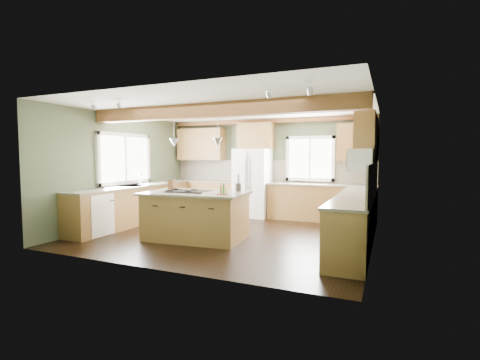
% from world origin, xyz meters
% --- Properties ---
extents(floor, '(5.60, 5.60, 0.00)m').
position_xyz_m(floor, '(0.00, 0.00, 0.00)').
color(floor, black).
rests_on(floor, ground).
extents(ceiling, '(5.60, 5.60, 0.00)m').
position_xyz_m(ceiling, '(0.00, 0.00, 2.60)').
color(ceiling, silver).
rests_on(ceiling, wall_back).
extents(wall_back, '(5.60, 0.00, 5.60)m').
position_xyz_m(wall_back, '(0.00, 2.50, 1.30)').
color(wall_back, '#424C36').
rests_on(wall_back, ground).
extents(wall_left, '(0.00, 5.00, 5.00)m').
position_xyz_m(wall_left, '(-2.80, 0.00, 1.30)').
color(wall_left, '#424C36').
rests_on(wall_left, ground).
extents(wall_right, '(0.00, 5.00, 5.00)m').
position_xyz_m(wall_right, '(2.80, 0.00, 1.30)').
color(wall_right, '#424C36').
rests_on(wall_right, ground).
extents(ceiling_beam, '(5.55, 0.26, 0.26)m').
position_xyz_m(ceiling_beam, '(0.00, -0.66, 2.47)').
color(ceiling_beam, brown).
rests_on(ceiling_beam, ceiling).
extents(soffit_trim, '(5.55, 0.20, 0.10)m').
position_xyz_m(soffit_trim, '(0.00, 2.40, 2.54)').
color(soffit_trim, brown).
rests_on(soffit_trim, ceiling).
extents(backsplash_back, '(5.58, 0.03, 0.58)m').
position_xyz_m(backsplash_back, '(0.00, 2.48, 1.21)').
color(backsplash_back, brown).
rests_on(backsplash_back, wall_back).
extents(backsplash_right, '(0.03, 3.70, 0.58)m').
position_xyz_m(backsplash_right, '(2.78, 0.05, 1.21)').
color(backsplash_right, brown).
rests_on(backsplash_right, wall_right).
extents(base_cab_back_left, '(2.02, 0.60, 0.88)m').
position_xyz_m(base_cab_back_left, '(-1.79, 2.20, 0.44)').
color(base_cab_back_left, brown).
rests_on(base_cab_back_left, floor).
extents(counter_back_left, '(2.06, 0.64, 0.04)m').
position_xyz_m(counter_back_left, '(-1.79, 2.20, 0.90)').
color(counter_back_left, brown).
rests_on(counter_back_left, base_cab_back_left).
extents(base_cab_back_right, '(2.62, 0.60, 0.88)m').
position_xyz_m(base_cab_back_right, '(1.49, 2.20, 0.44)').
color(base_cab_back_right, brown).
rests_on(base_cab_back_right, floor).
extents(counter_back_right, '(2.66, 0.64, 0.04)m').
position_xyz_m(counter_back_right, '(1.49, 2.20, 0.90)').
color(counter_back_right, brown).
rests_on(counter_back_right, base_cab_back_right).
extents(base_cab_left, '(0.60, 3.70, 0.88)m').
position_xyz_m(base_cab_left, '(-2.50, 0.05, 0.44)').
color(base_cab_left, brown).
rests_on(base_cab_left, floor).
extents(counter_left, '(0.64, 3.74, 0.04)m').
position_xyz_m(counter_left, '(-2.50, 0.05, 0.90)').
color(counter_left, brown).
rests_on(counter_left, base_cab_left).
extents(base_cab_right, '(0.60, 3.70, 0.88)m').
position_xyz_m(base_cab_right, '(2.50, 0.05, 0.44)').
color(base_cab_right, brown).
rests_on(base_cab_right, floor).
extents(counter_right, '(0.64, 3.74, 0.04)m').
position_xyz_m(counter_right, '(2.50, 0.05, 0.90)').
color(counter_right, brown).
rests_on(counter_right, base_cab_right).
extents(upper_cab_back_left, '(1.40, 0.35, 0.90)m').
position_xyz_m(upper_cab_back_left, '(-1.99, 2.33, 1.95)').
color(upper_cab_back_left, brown).
rests_on(upper_cab_back_left, wall_back).
extents(upper_cab_over_fridge, '(0.96, 0.35, 0.70)m').
position_xyz_m(upper_cab_over_fridge, '(-0.30, 2.33, 2.15)').
color(upper_cab_over_fridge, brown).
rests_on(upper_cab_over_fridge, wall_back).
extents(upper_cab_right, '(0.35, 2.20, 0.90)m').
position_xyz_m(upper_cab_right, '(2.62, 0.90, 1.95)').
color(upper_cab_right, brown).
rests_on(upper_cab_right, wall_right).
extents(upper_cab_back_corner, '(0.90, 0.35, 0.90)m').
position_xyz_m(upper_cab_back_corner, '(2.30, 2.33, 1.95)').
color(upper_cab_back_corner, brown).
rests_on(upper_cab_back_corner, wall_back).
extents(window_left, '(0.04, 1.60, 1.05)m').
position_xyz_m(window_left, '(-2.78, 0.05, 1.55)').
color(window_left, white).
rests_on(window_left, wall_left).
extents(window_back, '(1.10, 0.04, 1.00)m').
position_xyz_m(window_back, '(1.15, 2.48, 1.55)').
color(window_back, white).
rests_on(window_back, wall_back).
extents(sink, '(0.50, 0.65, 0.03)m').
position_xyz_m(sink, '(-2.50, 0.05, 0.91)').
color(sink, '#262628').
rests_on(sink, counter_left).
extents(faucet, '(0.02, 0.02, 0.28)m').
position_xyz_m(faucet, '(-2.32, 0.05, 1.05)').
color(faucet, '#B2B2B7').
rests_on(faucet, sink).
extents(dishwasher, '(0.60, 0.60, 0.84)m').
position_xyz_m(dishwasher, '(-2.49, -1.25, 0.43)').
color(dishwasher, white).
rests_on(dishwasher, floor).
extents(oven, '(0.60, 0.72, 0.84)m').
position_xyz_m(oven, '(2.49, -1.25, 0.43)').
color(oven, white).
rests_on(oven, floor).
extents(microwave, '(0.40, 0.70, 0.38)m').
position_xyz_m(microwave, '(2.58, -0.05, 1.55)').
color(microwave, white).
rests_on(microwave, wall_right).
extents(pendant_left, '(0.18, 0.18, 0.16)m').
position_xyz_m(pendant_left, '(-0.86, -0.70, 1.88)').
color(pendant_left, '#B2B2B7').
rests_on(pendant_left, ceiling).
extents(pendant_right, '(0.18, 0.18, 0.16)m').
position_xyz_m(pendant_right, '(0.06, -0.62, 1.88)').
color(pendant_right, '#B2B2B7').
rests_on(pendant_right, ceiling).
extents(refrigerator, '(0.90, 0.74, 1.80)m').
position_xyz_m(refrigerator, '(-0.30, 2.12, 0.90)').
color(refrigerator, white).
rests_on(refrigerator, floor).
extents(island, '(1.93, 1.28, 0.88)m').
position_xyz_m(island, '(-0.40, -0.66, 0.44)').
color(island, olive).
rests_on(island, floor).
extents(island_top, '(2.06, 1.41, 0.04)m').
position_xyz_m(island_top, '(-0.40, -0.66, 0.90)').
color(island_top, brown).
rests_on(island_top, island).
extents(cooktop, '(0.84, 0.60, 0.02)m').
position_xyz_m(cooktop, '(-0.55, -0.67, 0.93)').
color(cooktop, black).
rests_on(cooktop, island_top).
extents(knife_block, '(0.13, 0.10, 0.22)m').
position_xyz_m(knife_block, '(-1.02, -0.57, 1.03)').
color(knife_block, brown).
rests_on(knife_block, island_top).
extents(utensil_crock, '(0.15, 0.15, 0.16)m').
position_xyz_m(utensil_crock, '(0.29, -0.19, 1.00)').
color(utensil_crock, '#37322C').
rests_on(utensil_crock, island_top).
extents(bottle_tray, '(0.27, 0.27, 0.19)m').
position_xyz_m(bottle_tray, '(0.27, -0.87, 1.02)').
color(bottle_tray, '#57341A').
rests_on(bottle_tray, island_top).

